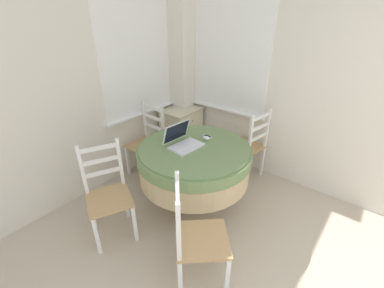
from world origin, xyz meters
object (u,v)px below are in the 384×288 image
(laptop, at_px, (183,141))
(corner_cabinet, at_px, (182,131))
(cell_phone, at_px, (207,137))
(round_dining_table, at_px, (194,161))
(dining_chair_camera_near, at_px, (196,238))
(computer_mouse, at_px, (206,138))
(dining_chair_near_back_window, at_px, (148,142))
(dining_chair_near_right_window, at_px, (248,146))
(dining_chair_left_flank, at_px, (108,195))

(laptop, xyz_separation_m, corner_cabinet, (0.89, 0.80, -0.44))
(cell_phone, height_order, corner_cabinet, cell_phone)
(round_dining_table, height_order, dining_chair_camera_near, dining_chair_camera_near)
(cell_phone, bearing_deg, round_dining_table, -173.41)
(cell_phone, bearing_deg, laptop, 165.81)
(computer_mouse, relative_size, dining_chair_near_back_window, 0.09)
(laptop, height_order, cell_phone, laptop)
(dining_chair_near_back_window, distance_m, dining_chair_near_right_window, 1.32)
(cell_phone, relative_size, dining_chair_near_back_window, 0.13)
(laptop, height_order, dining_chair_camera_near, laptop)
(laptop, relative_size, dining_chair_left_flank, 0.38)
(dining_chair_near_right_window, distance_m, dining_chair_left_flank, 1.81)
(laptop, bearing_deg, computer_mouse, -23.70)
(computer_mouse, distance_m, dining_chair_left_flank, 1.15)
(dining_chair_near_back_window, bearing_deg, cell_phone, -81.92)
(dining_chair_near_right_window, bearing_deg, round_dining_table, 168.63)
(computer_mouse, relative_size, dining_chair_near_right_window, 0.09)
(laptop, height_order, dining_chair_left_flank, laptop)
(dining_chair_near_back_window, distance_m, corner_cabinet, 0.70)
(corner_cabinet, bearing_deg, cell_phone, -122.79)
(dining_chair_near_right_window, relative_size, dining_chair_camera_near, 1.00)
(dining_chair_near_right_window, distance_m, dining_chair_camera_near, 1.65)
(dining_chair_near_back_window, bearing_deg, computer_mouse, -86.16)
(round_dining_table, height_order, corner_cabinet, round_dining_table)
(dining_chair_near_back_window, bearing_deg, dining_chair_left_flank, -152.14)
(cell_phone, distance_m, dining_chair_left_flank, 1.20)
(computer_mouse, height_order, dining_chair_near_right_window, dining_chair_near_right_window)
(round_dining_table, bearing_deg, corner_cabinet, 47.29)
(round_dining_table, height_order, dining_chair_left_flank, dining_chair_left_flank)
(round_dining_table, xyz_separation_m, dining_chair_camera_near, (-0.71, -0.58, -0.14))
(laptop, bearing_deg, dining_chair_left_flank, 160.26)
(dining_chair_camera_near, xyz_separation_m, dining_chair_left_flank, (-0.12, 0.97, 0.00))
(dining_chair_left_flank, bearing_deg, dining_chair_near_back_window, 27.86)
(laptop, height_order, dining_chair_near_back_window, laptop)
(laptop, relative_size, cell_phone, 2.93)
(dining_chair_near_back_window, bearing_deg, dining_chair_near_right_window, -55.57)
(laptop, distance_m, dining_chair_left_flank, 0.90)
(round_dining_table, distance_m, dining_chair_near_back_window, 0.93)
(computer_mouse, bearing_deg, cell_phone, 26.96)
(dining_chair_near_right_window, bearing_deg, dining_chair_camera_near, -165.99)
(computer_mouse, height_order, dining_chair_left_flank, dining_chair_left_flank)
(round_dining_table, height_order, dining_chair_near_right_window, dining_chair_near_right_window)
(round_dining_table, xyz_separation_m, cell_phone, (0.27, 0.03, 0.17))
(cell_phone, bearing_deg, dining_chair_left_flank, 161.85)
(dining_chair_near_back_window, xyz_separation_m, dining_chair_left_flank, (-0.97, -0.51, 0.00))
(dining_chair_left_flank, bearing_deg, corner_cabinet, 17.37)
(corner_cabinet, bearing_deg, dining_chair_left_flank, -162.63)
(laptop, relative_size, dining_chair_near_back_window, 0.38)
(round_dining_table, height_order, dining_chair_near_back_window, dining_chair_near_back_window)
(computer_mouse, relative_size, dining_chair_camera_near, 0.09)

